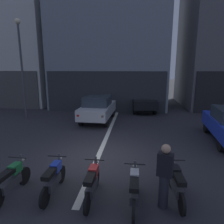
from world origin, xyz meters
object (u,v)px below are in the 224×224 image
object	(u,v)px
motorcycle_green_row_leftmost	(11,180)
motorcycle_blue_row_left_mid	(54,178)
motorcycle_black_row_rightmost	(176,183)
person_by_motorcycles	(164,176)
motorcycle_silver_row_right_mid	(134,188)
motorcycle_red_row_centre	(92,183)
car_silver_crossing_near	(98,108)
street_lamp	(21,59)
car_black_down_street	(142,100)

from	to	relation	value
motorcycle_green_row_leftmost	motorcycle_blue_row_left_mid	distance (m)	1.13
motorcycle_black_row_rightmost	person_by_motorcycles	world-z (taller)	person_by_motorcycles
motorcycle_silver_row_right_mid	person_by_motorcycles	xyz separation A→B (m)	(0.72, -0.01, 0.40)
motorcycle_green_row_leftmost	motorcycle_red_row_centre	world-z (taller)	same
motorcycle_silver_row_right_mid	person_by_motorcycles	size ratio (longest dim) A/B	1.00
car_silver_crossing_near	motorcycle_black_row_rightmost	size ratio (longest dim) A/B	2.49
street_lamp	motorcycle_blue_row_left_mid	size ratio (longest dim) A/B	3.90
motorcycle_blue_row_left_mid	motorcycle_black_row_rightmost	bearing A→B (deg)	2.49
street_lamp	motorcycle_black_row_rightmost	distance (m)	12.30
motorcycle_green_row_leftmost	person_by_motorcycles	size ratio (longest dim) A/B	1.00
motorcycle_red_row_centre	person_by_motorcycles	world-z (taller)	person_by_motorcycles
car_silver_crossing_near	motorcycle_silver_row_right_mid	size ratio (longest dim) A/B	2.50
motorcycle_blue_row_left_mid	motorcycle_silver_row_right_mid	size ratio (longest dim) A/B	1.00
motorcycle_blue_row_left_mid	car_black_down_street	bearing A→B (deg)	76.70
street_lamp	person_by_motorcycles	distance (m)	12.17
car_black_down_street	motorcycle_green_row_leftmost	bearing A→B (deg)	-108.05
car_silver_crossing_near	person_by_motorcycles	world-z (taller)	person_by_motorcycles
motorcycle_red_row_centre	motorcycle_black_row_rightmost	bearing A→B (deg)	6.28
motorcycle_silver_row_right_mid	motorcycle_black_row_rightmost	world-z (taller)	same
car_black_down_street	person_by_motorcycles	distance (m)	11.81
motorcycle_blue_row_left_mid	person_by_motorcycles	bearing A→B (deg)	-4.57
car_silver_crossing_near	car_black_down_street	bearing A→B (deg)	51.15
motorcycle_red_row_centre	motorcycle_blue_row_left_mid	bearing A→B (deg)	174.89
motorcycle_blue_row_left_mid	person_by_motorcycles	world-z (taller)	person_by_motorcycles
car_silver_crossing_near	motorcycle_black_row_rightmost	world-z (taller)	car_silver_crossing_near
motorcycle_black_row_rightmost	person_by_motorcycles	xyz separation A→B (m)	(-0.38, -0.38, 0.40)
car_black_down_street	motorcycle_blue_row_left_mid	size ratio (longest dim) A/B	2.57
car_silver_crossing_near	motorcycle_silver_row_right_mid	xyz separation A→B (m)	(2.44, -8.12, -0.43)
street_lamp	motorcycle_silver_row_right_mid	bearing A→B (deg)	-47.61
car_silver_crossing_near	motorcycle_green_row_leftmost	xyz separation A→B (m)	(-0.88, -8.11, -0.43)
motorcycle_green_row_leftmost	person_by_motorcycles	bearing A→B (deg)	-0.25
car_silver_crossing_near	motorcycle_red_row_centre	size ratio (longest dim) A/B	2.50
street_lamp	motorcycle_blue_row_left_mid	world-z (taller)	street_lamp
motorcycle_green_row_leftmost	person_by_motorcycles	distance (m)	4.06
motorcycle_silver_row_right_mid	motorcycle_red_row_centre	bearing A→B (deg)	173.46
car_silver_crossing_near	motorcycle_silver_row_right_mid	world-z (taller)	car_silver_crossing_near
car_black_down_street	car_silver_crossing_near	bearing A→B (deg)	-128.85
motorcycle_blue_row_left_mid	person_by_motorcycles	xyz separation A→B (m)	(2.94, -0.23, 0.40)
motorcycle_silver_row_right_mid	car_silver_crossing_near	bearing A→B (deg)	106.73
car_silver_crossing_near	motorcycle_black_row_rightmost	xyz separation A→B (m)	(3.55, -7.75, -0.43)
car_silver_crossing_near	person_by_motorcycles	distance (m)	8.72
motorcycle_black_row_rightmost	person_by_motorcycles	distance (m)	0.67
street_lamp	car_black_down_street	bearing A→B (deg)	23.23
car_black_down_street	motorcycle_black_row_rightmost	distance (m)	11.45
car_black_down_street	street_lamp	distance (m)	9.36
car_black_down_street	motorcycle_black_row_rightmost	xyz separation A→B (m)	(0.58, -11.42, -0.43)
car_black_down_street	person_by_motorcycles	xyz separation A→B (m)	(0.20, -11.80, -0.03)
person_by_motorcycles	motorcycle_red_row_centre	bearing A→B (deg)	175.76
car_black_down_street	street_lamp	size ratio (longest dim) A/B	0.66
car_silver_crossing_near	motorcycle_blue_row_left_mid	bearing A→B (deg)	-88.35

